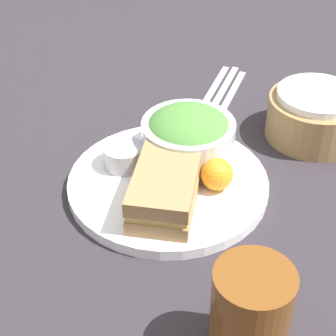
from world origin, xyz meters
TOP-DOWN VIEW (x-y plane):
  - ground_plane at (0.00, 0.00)m, footprint 4.00×4.00m
  - plate at (0.00, 0.00)m, footprint 0.29×0.29m
  - sandwich at (0.05, -0.00)m, footprint 0.15×0.10m
  - salad_bowl at (-0.06, 0.03)m, footprint 0.14×0.14m
  - dressing_cup at (-0.03, -0.07)m, footprint 0.06×0.06m
  - orange_wedge at (0.01, 0.07)m, footprint 0.05×0.05m
  - drink_glass at (0.27, 0.10)m, footprint 0.08×0.08m
  - bread_basket at (-0.15, 0.22)m, footprint 0.15×0.15m
  - fork at (-0.29, 0.06)m, footprint 0.18×0.06m
  - knife at (-0.28, 0.08)m, footprint 0.19×0.07m
  - spoon at (-0.28, 0.10)m, footprint 0.17×0.06m

SIDE VIEW (x-z plane):
  - ground_plane at x=0.00m, z-range 0.00..0.00m
  - fork at x=-0.29m, z-range 0.00..0.01m
  - knife at x=-0.28m, z-range 0.00..0.01m
  - spoon at x=-0.28m, z-range 0.00..0.01m
  - plate at x=0.00m, z-range 0.00..0.02m
  - dressing_cup at x=-0.03m, z-range 0.02..0.05m
  - orange_wedge at x=0.01m, z-range 0.02..0.06m
  - bread_basket at x=-0.15m, z-range 0.00..0.08m
  - sandwich at x=0.05m, z-range 0.02..0.07m
  - salad_bowl at x=-0.06m, z-range 0.01..0.09m
  - drink_glass at x=0.27m, z-range 0.00..0.12m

